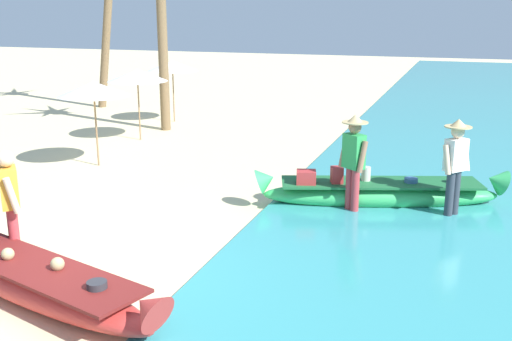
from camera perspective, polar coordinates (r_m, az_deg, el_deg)
name	(u,v)px	position (r m, az deg, el deg)	size (l,w,h in m)	color
ground_plane	(70,279)	(8.52, -17.09, -9.76)	(80.00, 80.00, 0.00)	beige
boat_red_foreground	(23,276)	(8.15, -21.05, -9.23)	(4.74, 2.00, 0.77)	red
boat_green_midground	(379,193)	(11.08, 11.48, -2.06)	(4.43, 2.05, 0.78)	#38B760
person_vendor_hatted	(354,158)	(10.39, 9.16, 1.16)	(0.56, 0.49, 1.76)	#B2383D
person_tourist_customer	(11,203)	(8.78, -22.07, -2.85)	(0.52, 0.53, 1.67)	#B2383D
person_vendor_assistant	(455,162)	(10.54, 18.23, 0.72)	(0.49, 0.55, 1.74)	#333842
parasol_row_0	(94,89)	(13.98, -15.03, 7.42)	(1.60, 1.60, 1.91)	#8E6B47
parasol_row_1	(137,75)	(16.57, -11.10, 8.77)	(1.60, 1.60, 1.91)	#8E6B47
parasol_row_2	(173,66)	(19.19, -7.86, 9.73)	(1.60, 1.60, 1.91)	#8E6B47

